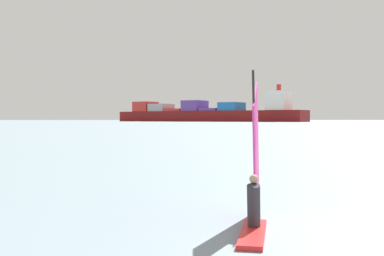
{
  "coord_description": "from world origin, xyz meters",
  "views": [
    {
      "loc": [
        -8.58,
        -6.99,
        2.78
      ],
      "look_at": [
        1.27,
        18.76,
        2.22
      ],
      "focal_mm": 43.32,
      "sensor_mm": 36.0,
      "label": 1
    }
  ],
  "objects": [
    {
      "name": "windsurfer",
      "position": [
        -2.92,
        3.35,
        1.09
      ],
      "size": [
        2.51,
        3.81,
        4.14
      ],
      "rotation": [
        0.0,
        0.0,
        4.16
      ],
      "color": "red",
      "rests_on": "ground_plane"
    },
    {
      "name": "cargo_ship",
      "position": [
        164.01,
        407.56,
        8.46
      ],
      "size": [
        136.69,
        176.65,
        33.0
      ],
      "rotation": [
        0.0,
        0.0,
        2.19
      ],
      "color": "maroon",
      "rests_on": "ground_plane"
    }
  ]
}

